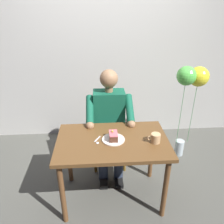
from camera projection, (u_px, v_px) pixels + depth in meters
name	position (u px, v px, depth m)	size (l,w,h in m)	color
ground_plane	(112.00, 195.00, 2.45)	(14.00, 14.00, 0.00)	#4F4F48
cafe_rear_panel	(105.00, 36.00, 3.06)	(6.40, 0.12, 3.00)	#BAB8B2
dining_table	(112.00, 148.00, 2.17)	(1.07, 0.68, 0.73)	brown
chair	(109.00, 126.00, 2.81)	(0.42, 0.42, 0.91)	brown
seated_person	(110.00, 122.00, 2.59)	(0.53, 0.58, 1.27)	#12533B
dessert_plate	(113.00, 140.00, 2.12)	(0.22, 0.22, 0.01)	silver
cake_slice	(113.00, 136.00, 2.11)	(0.08, 0.13, 0.09)	brown
coffee_cup	(155.00, 138.00, 2.07)	(0.12, 0.09, 0.09)	tan
dessert_spoon	(97.00, 141.00, 2.10)	(0.07, 0.14, 0.01)	silver
balloon_display	(191.00, 85.00, 2.65)	(0.39, 0.25, 1.27)	#B2C1C6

